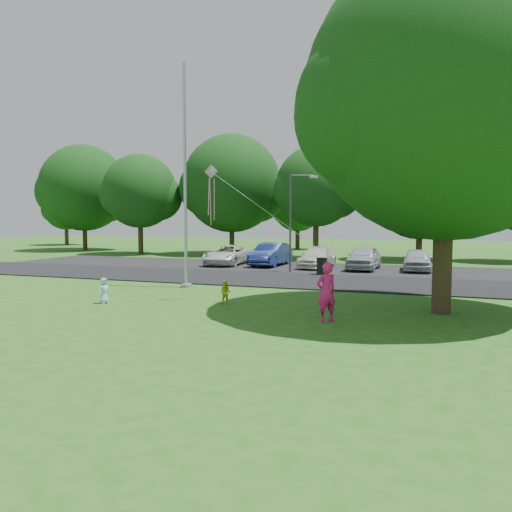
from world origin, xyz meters
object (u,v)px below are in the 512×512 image
(woman, at_px, (326,292))
(flagpole, at_px, (185,195))
(big_tree, at_px, (444,104))
(street_lamp, at_px, (294,213))
(child_blue, at_px, (104,291))
(trash_can, at_px, (322,267))
(child_yellow, at_px, (225,293))
(kite, at_px, (214,186))

(woman, bearing_deg, flagpole, -77.76)
(big_tree, bearing_deg, street_lamp, 126.91)
(flagpole, distance_m, child_blue, 6.15)
(trash_can, xyz_separation_m, big_tree, (5.96, -9.56, 6.31))
(trash_can, xyz_separation_m, woman, (2.74, -12.08, 0.41))
(trash_can, distance_m, child_yellow, 10.43)
(trash_can, bearing_deg, child_yellow, -97.31)
(big_tree, bearing_deg, woman, -141.94)
(woman, bearing_deg, kite, -67.94)
(trash_can, bearing_deg, street_lamp, 157.54)
(woman, height_order, kite, kite)
(big_tree, relative_size, child_blue, 12.30)
(big_tree, xyz_separation_m, woman, (-3.22, -2.52, -5.90))
(flagpole, relative_size, street_lamp, 1.75)
(child_yellow, distance_m, kite, 3.99)
(child_yellow, bearing_deg, child_blue, -167.84)
(child_yellow, distance_m, child_blue, 4.50)
(street_lamp, distance_m, trash_can, 3.51)
(trash_can, bearing_deg, big_tree, -58.08)
(flagpole, distance_m, kite, 4.17)
(big_tree, relative_size, kite, 2.28)
(big_tree, distance_m, woman, 7.18)
(child_yellow, bearing_deg, flagpole, 129.92)
(street_lamp, xyz_separation_m, big_tree, (7.73, -10.30, 3.37))
(big_tree, bearing_deg, child_blue, -169.97)
(flagpole, bearing_deg, woman, -35.19)
(flagpole, height_order, big_tree, big_tree)
(street_lamp, xyz_separation_m, child_blue, (-3.87, -12.35, -2.96))
(woman, bearing_deg, big_tree, 175.48)
(child_blue, bearing_deg, street_lamp, 1.81)
(flagpole, relative_size, big_tree, 0.86)
(trash_can, relative_size, child_blue, 1.03)
(street_lamp, xyz_separation_m, kite, (-0.20, -10.58, 0.91))
(trash_can, distance_m, child_blue, 12.91)
(flagpole, distance_m, trash_can, 9.07)
(flagpole, xyz_separation_m, street_lamp, (3.02, 7.50, -0.73))
(street_lamp, height_order, child_blue, street_lamp)
(flagpole, xyz_separation_m, kite, (2.82, -3.08, 0.18))
(street_lamp, height_order, trash_can, street_lamp)
(street_lamp, height_order, big_tree, big_tree)
(woman, xyz_separation_m, child_yellow, (-4.06, 1.74, -0.47))
(street_lamp, relative_size, big_tree, 0.49)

